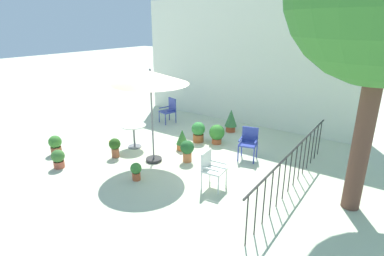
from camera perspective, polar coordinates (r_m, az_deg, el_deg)
name	(u,v)px	position (r m, az deg, el deg)	size (l,w,h in m)	color
ground_plane	(182,156)	(8.99, -1.89, -5.16)	(60.00, 60.00, 0.00)	beige
villa_facade	(246,63)	(11.66, 9.93, 11.69)	(8.77, 0.30, 4.49)	white
terrace_railing	(293,162)	(7.41, 18.14, -5.90)	(0.03, 5.13, 1.01)	black
patio_umbrella_0	(150,79)	(8.06, -7.66, 8.97)	(1.99, 1.99, 2.55)	#2D2D2D
cafe_table_0	(134,132)	(9.59, -10.63, -0.69)	(0.75, 0.75, 0.72)	white
patio_chair_0	(249,141)	(8.77, 10.39, -2.37)	(0.57, 0.57, 0.90)	#31409D
patio_chair_1	(211,167)	(7.20, 3.54, -7.15)	(0.50, 0.50, 0.88)	white
patio_chair_2	(169,109)	(11.84, -4.19, 3.51)	(0.62, 0.62, 0.93)	#35429B
potted_plant_0	(217,133)	(9.79, 4.60, -0.99)	(0.49, 0.49, 0.62)	#B75732
potted_plant_1	(187,149)	(8.52, -0.89, -3.95)	(0.38, 0.38, 0.61)	#CB7243
potted_plant_2	(231,120)	(10.89, 7.16, 1.50)	(0.42, 0.42, 0.80)	#AC492A
potted_plant_3	(136,171)	(7.73, -10.24, -7.70)	(0.27, 0.27, 0.45)	#BA5733
potted_plant_4	(58,158)	(8.93, -23.37, -5.12)	(0.34, 0.34, 0.50)	#BD5941
potted_plant_5	(182,140)	(9.30, -1.81, -2.14)	(0.36, 0.36, 0.63)	#BF6531
potted_plant_6	(115,146)	(9.06, -14.00, -3.24)	(0.32, 0.32, 0.56)	#AD5D3A
potted_plant_7	(55,144)	(9.86, -23.80, -2.75)	(0.37, 0.37, 0.56)	#9C5435
potted_plant_8	(198,131)	(9.91, 1.17, -0.60)	(0.43, 0.43, 0.66)	#9E552D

